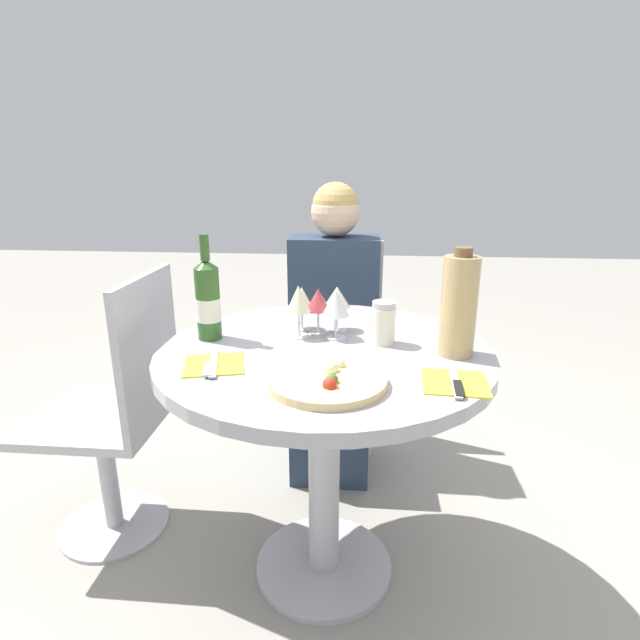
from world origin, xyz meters
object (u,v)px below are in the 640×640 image
tall_carafe (459,306)px  dining_table (324,397)px  pizza_large (327,380)px  chair_behind_diner (335,350)px  chair_empty_side (120,416)px  wine_bottle (208,300)px  seated_diner (333,342)px

tall_carafe → dining_table: bearing=177.4°
pizza_large → dining_table: bearing=96.2°
chair_behind_diner → pizza_large: chair_behind_diner is taller
dining_table → chair_empty_side: (-0.70, 0.13, -0.16)m
chair_behind_diner → tall_carafe: 1.03m
wine_bottle → seated_diner: bearing=62.1°
seated_diner → dining_table: bearing=91.3°
pizza_large → wine_bottle: bearing=141.1°
seated_diner → tall_carafe: 0.87m
chair_behind_diner → wine_bottle: 0.94m
dining_table → tall_carafe: tall_carafe is taller
dining_table → chair_behind_diner: size_ratio=1.01×
wine_bottle → dining_table: bearing=-9.3°
dining_table → wine_bottle: 0.44m
chair_behind_diner → wine_bottle: (-0.33, -0.77, 0.43)m
chair_empty_side → wine_bottle: wine_bottle is taller
dining_table → wine_bottle: bearing=170.7°
chair_behind_diner → chair_empty_side: same height
dining_table → chair_behind_diner: chair_behind_diner is taller
dining_table → seated_diner: (-0.02, 0.68, -0.07)m
dining_table → tall_carafe: (0.36, -0.02, 0.29)m
seated_diner → tall_carafe: seated_diner is taller
chair_behind_diner → dining_table: bearing=91.1°
dining_table → chair_empty_side: chair_empty_side is taller
dining_table → wine_bottle: wine_bottle is taller
pizza_large → chair_empty_side: bearing=152.8°
wine_bottle → tall_carafe: wine_bottle is taller
seated_diner → chair_empty_side: seated_diner is taller
chair_behind_diner → seated_diner: bearing=90.0°
pizza_large → seated_diner: bearing=92.6°
dining_table → seated_diner: size_ratio=0.79×
chair_behind_diner → seated_diner: (-0.00, -0.15, 0.09)m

